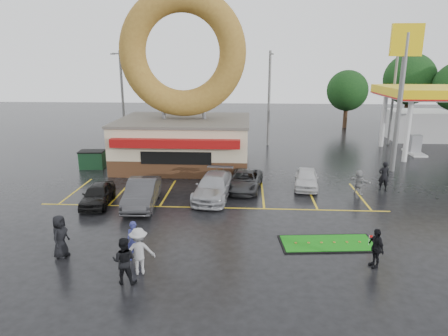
# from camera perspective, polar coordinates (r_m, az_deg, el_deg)

# --- Properties ---
(ground) EXTENTS (120.00, 120.00, 0.00)m
(ground) POSITION_cam_1_polar(r_m,az_deg,el_deg) (19.78, -2.68, -9.19)
(ground) COLOR black
(ground) RESTS_ON ground
(donut_shop) EXTENTS (10.20, 8.70, 13.50)m
(donut_shop) POSITION_cam_1_polar(r_m,az_deg,el_deg) (31.50, -5.78, 8.39)
(donut_shop) COLOR #472B19
(donut_shop) RESTS_ON ground
(gas_station) EXTENTS (12.30, 13.65, 5.90)m
(gas_station) POSITION_cam_1_polar(r_m,az_deg,el_deg) (43.05, 28.39, 7.46)
(gas_station) COLOR silver
(gas_station) RESTS_ON ground
(shell_sign) EXTENTS (2.20, 0.36, 10.60)m
(shell_sign) POSITION_cam_1_polar(r_m,az_deg,el_deg) (31.88, 24.24, 12.50)
(shell_sign) COLOR slate
(shell_sign) RESTS_ON ground
(streetlight_left) EXTENTS (0.40, 2.21, 9.00)m
(streetlight_left) POSITION_cam_1_polar(r_m,az_deg,el_deg) (39.82, -14.33, 9.88)
(streetlight_left) COLOR slate
(streetlight_left) RESTS_ON ground
(streetlight_mid) EXTENTS (0.40, 2.21, 9.00)m
(streetlight_mid) POSITION_cam_1_polar(r_m,az_deg,el_deg) (39.02, 6.46, 10.15)
(streetlight_mid) COLOR slate
(streetlight_mid) RESTS_ON ground
(streetlight_right) EXTENTS (0.40, 2.21, 9.00)m
(streetlight_right) POSITION_cam_1_polar(r_m,az_deg,el_deg) (42.36, 23.05, 9.45)
(streetlight_right) COLOR slate
(streetlight_right) RESTS_ON ground
(tree_far_c) EXTENTS (6.30, 6.30, 9.00)m
(tree_far_c) POSITION_cam_1_polar(r_m,az_deg,el_deg) (55.68, 25.01, 11.44)
(tree_far_c) COLOR #332114
(tree_far_c) RESTS_ON ground
(tree_far_d) EXTENTS (4.90, 4.90, 7.00)m
(tree_far_d) POSITION_cam_1_polar(r_m,az_deg,el_deg) (51.46, 17.20, 10.51)
(tree_far_d) COLOR #332114
(tree_far_d) RESTS_ON ground
(car_black) EXTENTS (1.82, 3.81, 1.25)m
(car_black) POSITION_cam_1_polar(r_m,az_deg,el_deg) (24.28, -17.59, -3.62)
(car_black) COLOR black
(car_black) RESTS_ON ground
(car_dgrey) EXTENTS (1.96, 4.75, 1.53)m
(car_dgrey) POSITION_cam_1_polar(r_m,az_deg,el_deg) (23.43, -11.63, -3.53)
(car_dgrey) COLOR #313033
(car_dgrey) RESTS_ON ground
(car_silver) EXTENTS (2.55, 5.17, 1.45)m
(car_silver) POSITION_cam_1_polar(r_m,az_deg,el_deg) (24.26, -1.48, -2.66)
(car_silver) COLOR #9D9DA2
(car_silver) RESTS_ON ground
(car_grey) EXTENTS (2.59, 4.60, 1.21)m
(car_grey) POSITION_cam_1_polar(r_m,az_deg,el_deg) (25.90, 2.95, -1.77)
(car_grey) COLOR #2E2E30
(car_grey) RESTS_ON ground
(car_white) EXTENTS (1.98, 3.88, 1.26)m
(car_white) POSITION_cam_1_polar(r_m,az_deg,el_deg) (26.76, 11.68, -1.46)
(car_white) COLOR silver
(car_white) RESTS_ON ground
(person_blue) EXTENTS (0.63, 0.42, 1.72)m
(person_blue) POSITION_cam_1_polar(r_m,az_deg,el_deg) (17.32, -12.73, -10.15)
(person_blue) COLOR navy
(person_blue) RESTS_ON ground
(person_blackjkt) EXTENTS (0.90, 0.71, 1.84)m
(person_blackjkt) POSITION_cam_1_polar(r_m,az_deg,el_deg) (15.75, -14.10, -12.70)
(person_blackjkt) COLOR black
(person_blackjkt) RESTS_ON ground
(person_hoodie) EXTENTS (1.37, 1.00, 1.91)m
(person_hoodie) POSITION_cam_1_polar(r_m,az_deg,el_deg) (16.24, -12.06, -11.53)
(person_hoodie) COLOR #959698
(person_hoodie) RESTS_ON ground
(person_bystander) EXTENTS (0.71, 0.98, 1.88)m
(person_bystander) POSITION_cam_1_polar(r_m,az_deg,el_deg) (18.49, -22.36, -9.02)
(person_bystander) COLOR black
(person_bystander) RESTS_ON ground
(person_cameraman) EXTENTS (0.65, 1.04, 1.65)m
(person_cameraman) POSITION_cam_1_polar(r_m,az_deg,el_deg) (17.54, 20.87, -10.60)
(person_cameraman) COLOR black
(person_cameraman) RESTS_ON ground
(person_walker_near) EXTENTS (1.38, 1.30, 1.56)m
(person_walker_near) POSITION_cam_1_polar(r_m,az_deg,el_deg) (26.31, 18.71, -1.92)
(person_walker_near) COLOR gray
(person_walker_near) RESTS_ON ground
(person_walker_far) EXTENTS (0.72, 0.50, 1.90)m
(person_walker_far) POSITION_cam_1_polar(r_m,az_deg,el_deg) (27.58, 21.86, -1.07)
(person_walker_far) COLOR black
(person_walker_far) RESTS_ON ground
(dumpster) EXTENTS (1.90, 1.36, 1.30)m
(dumpster) POSITION_cam_1_polar(r_m,az_deg,el_deg) (32.60, -18.29, 1.10)
(dumpster) COLOR #1B4827
(dumpster) RESTS_ON ground
(putting_green) EXTENTS (4.50, 2.29, 0.54)m
(putting_green) POSITION_cam_1_polar(r_m,az_deg,el_deg) (19.21, 14.60, -10.37)
(putting_green) COLOR black
(putting_green) RESTS_ON ground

